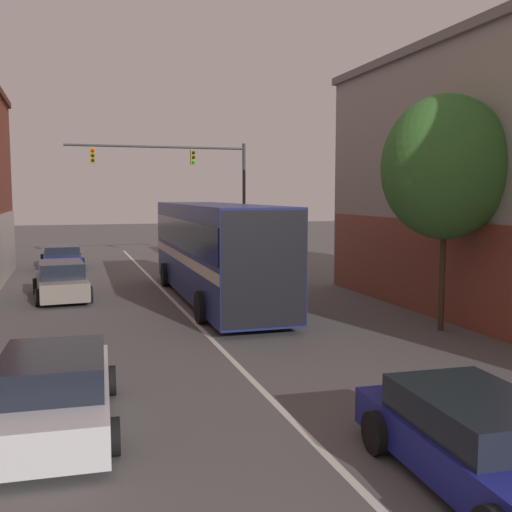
{
  "coord_description": "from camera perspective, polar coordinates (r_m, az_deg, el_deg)",
  "views": [
    {
      "loc": [
        -3.62,
        -2.04,
        3.93
      ],
      "look_at": [
        2.44,
        17.33,
        1.85
      ],
      "focal_mm": 42.0,
      "sensor_mm": 36.0,
      "label": 1
    }
  ],
  "objects": [
    {
      "name": "hatchback_foreground",
      "position": [
        8.9,
        20.85,
        -16.51
      ],
      "size": [
        2.19,
        4.71,
        1.23
      ],
      "rotation": [
        0.0,
        0.0,
        1.52
      ],
      "color": "navy",
      "rests_on": "ground_plane"
    },
    {
      "name": "parked_car_left_near",
      "position": [
        10.87,
        -18.63,
        -12.12
      ],
      "size": [
        2.24,
        4.65,
        1.34
      ],
      "rotation": [
        0.0,
        0.0,
        1.52
      ],
      "color": "silver",
      "rests_on": "ground_plane"
    },
    {
      "name": "parked_car_left_mid",
      "position": [
        33.69,
        -18.01,
        -0.1
      ],
      "size": [
        2.3,
        4.4,
        1.23
      ],
      "rotation": [
        0.0,
        0.0,
        1.62
      ],
      "color": "navy",
      "rests_on": "ground_plane"
    },
    {
      "name": "lane_center_line",
      "position": [
        20.09,
        -6.68,
        -5.46
      ],
      "size": [
        0.14,
        46.64,
        0.01
      ],
      "color": "silver",
      "rests_on": "ground_plane"
    },
    {
      "name": "street_tree_near",
      "position": [
        17.94,
        17.61,
        8.03
      ],
      "size": [
        3.72,
        3.35,
        6.75
      ],
      "color": "#3D2D1E",
      "rests_on": "ground_plane"
    },
    {
      "name": "parked_car_left_far",
      "position": [
        23.87,
        -18.06,
        -2.27
      ],
      "size": [
        2.23,
        4.75,
        1.43
      ],
      "rotation": [
        0.0,
        0.0,
        1.64
      ],
      "color": "slate",
      "rests_on": "ground_plane"
    },
    {
      "name": "bus",
      "position": [
        22.29,
        -4.01,
        0.9
      ],
      "size": [
        2.97,
        12.66,
        3.59
      ],
      "rotation": [
        0.0,
        0.0,
        1.56
      ],
      "color": "navy",
      "rests_on": "ground_plane"
    },
    {
      "name": "traffic_signal_gantry",
      "position": [
        33.35,
        -6.02,
        7.64
      ],
      "size": [
        9.76,
        0.36,
        6.79
      ],
      "color": "#333338",
      "rests_on": "ground_plane"
    }
  ]
}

